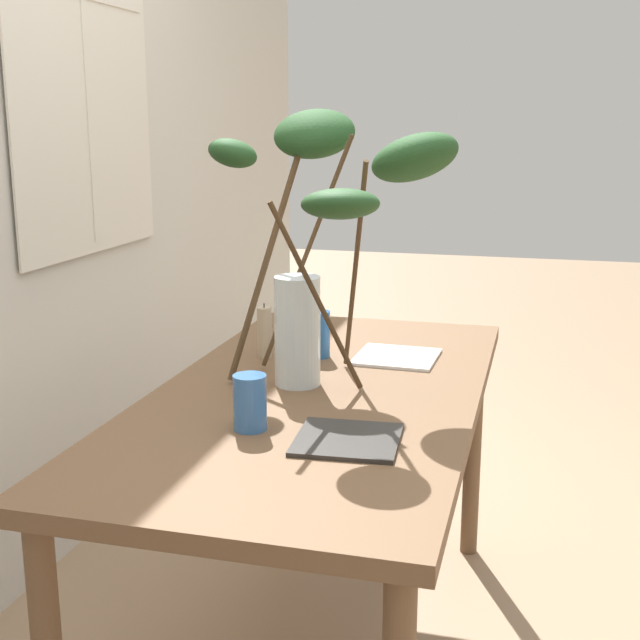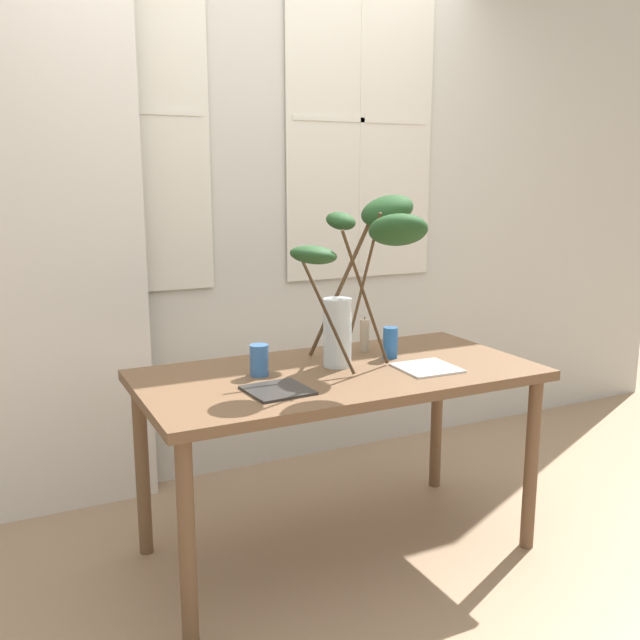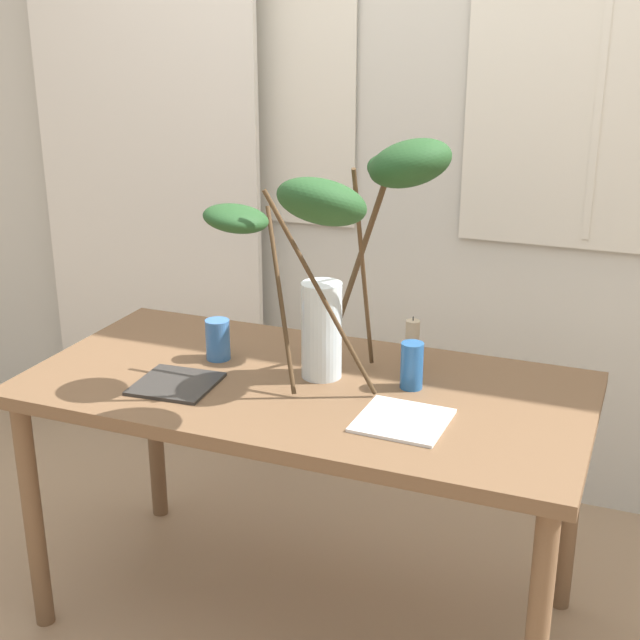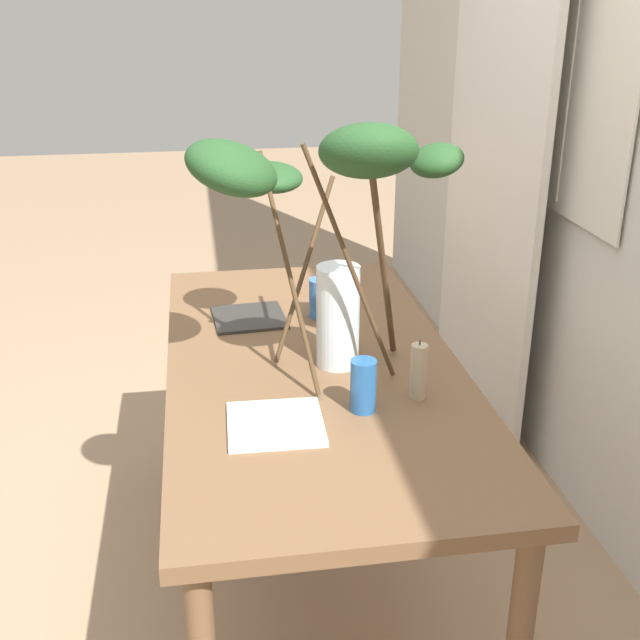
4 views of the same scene
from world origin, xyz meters
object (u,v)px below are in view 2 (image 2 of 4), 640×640
at_px(dining_table, 339,390).
at_px(pillar_candle, 364,335).
at_px(drinking_glass_blue_right, 390,343).
at_px(drinking_glass_blue_left, 259,360).
at_px(plate_square_right, 427,368).
at_px(vase_with_branches, 366,255).
at_px(plate_square_left, 278,390).

xyz_separation_m(dining_table, pillar_candle, (0.24, 0.22, 0.15)).
bearing_deg(drinking_glass_blue_right, drinking_glass_blue_left, -179.33).
bearing_deg(dining_table, plate_square_right, -22.97).
xyz_separation_m(drinking_glass_blue_right, pillar_candle, (-0.04, 0.14, 0.01)).
distance_m(drinking_glass_blue_left, drinking_glass_blue_right, 0.58).
xyz_separation_m(vase_with_branches, plate_square_left, (-0.43, -0.14, -0.44)).
bearing_deg(plate_square_left, drinking_glass_blue_left, 85.72).
height_order(drinking_glass_blue_left, drinking_glass_blue_right, drinking_glass_blue_right).
bearing_deg(plate_square_right, drinking_glass_blue_left, 161.85).
bearing_deg(pillar_candle, plate_square_right, -77.31).
xyz_separation_m(dining_table, drinking_glass_blue_left, (-0.30, 0.07, 0.14)).
bearing_deg(pillar_candle, drinking_glass_blue_left, -164.47).
xyz_separation_m(vase_with_branches, drinking_glass_blue_left, (-0.41, 0.07, -0.38)).
xyz_separation_m(dining_table, plate_square_left, (-0.32, -0.15, 0.08)).
relative_size(dining_table, plate_square_left, 7.33).
bearing_deg(dining_table, plate_square_left, -155.32).
height_order(dining_table, vase_with_branches, vase_with_branches).
distance_m(drinking_glass_blue_right, plate_square_left, 0.64).
distance_m(dining_table, drinking_glass_blue_right, 0.32).
height_order(dining_table, plate_square_left, plate_square_left).
relative_size(dining_table, drinking_glass_blue_right, 11.92).
height_order(drinking_glass_blue_right, plate_square_right, drinking_glass_blue_right).
relative_size(plate_square_left, plate_square_right, 0.97).
distance_m(dining_table, plate_square_right, 0.35).
relative_size(dining_table, drinking_glass_blue_left, 12.87).
height_order(plate_square_left, pillar_candle, pillar_candle).
bearing_deg(drinking_glass_blue_left, dining_table, -12.78).
bearing_deg(drinking_glass_blue_right, plate_square_left, -159.65).
bearing_deg(plate_square_right, drinking_glass_blue_right, 100.52).
bearing_deg(plate_square_right, plate_square_left, -178.98).
bearing_deg(vase_with_branches, drinking_glass_blue_right, 25.65).
height_order(vase_with_branches, drinking_glass_blue_right, vase_with_branches).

